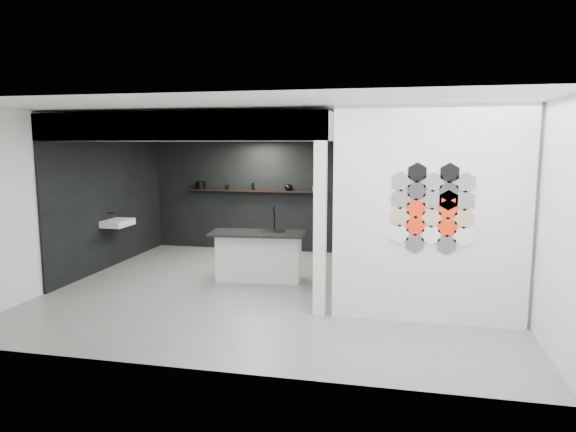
# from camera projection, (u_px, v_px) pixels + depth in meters

# --- Properties ---
(floor) EXTENTS (7.00, 6.00, 0.01)m
(floor) POSITION_uv_depth(u_px,v_px,m) (278.00, 290.00, 8.17)
(floor) COLOR slate
(partition_panel) EXTENTS (2.45, 0.15, 2.80)m
(partition_panel) POSITION_uv_depth(u_px,v_px,m) (429.00, 216.00, 6.53)
(partition_panel) COLOR silver
(partition_panel) RESTS_ON floor
(bay_clad_back) EXTENTS (4.40, 0.04, 2.35)m
(bay_clad_back) POSITION_uv_depth(u_px,v_px,m) (251.00, 196.00, 11.14)
(bay_clad_back) COLOR black
(bay_clad_back) RESTS_ON floor
(bay_clad_left) EXTENTS (0.04, 4.00, 2.35)m
(bay_clad_left) POSITION_uv_depth(u_px,v_px,m) (111.00, 204.00, 9.69)
(bay_clad_left) COLOR black
(bay_clad_left) RESTS_ON floor
(bulkhead) EXTENTS (4.40, 4.00, 0.40)m
(bulkhead) POSITION_uv_depth(u_px,v_px,m) (219.00, 130.00, 9.04)
(bulkhead) COLOR silver
(bulkhead) RESTS_ON corner_column
(corner_column) EXTENTS (0.16, 0.16, 2.35)m
(corner_column) POSITION_uv_depth(u_px,v_px,m) (320.00, 229.00, 6.86)
(corner_column) COLOR silver
(corner_column) RESTS_ON floor
(fascia_beam) EXTENTS (4.40, 0.16, 0.40)m
(fascia_beam) POSITION_uv_depth(u_px,v_px,m) (172.00, 126.00, 7.19)
(fascia_beam) COLOR silver
(fascia_beam) RESTS_ON corner_column
(wall_basin) EXTENTS (0.40, 0.60, 0.12)m
(wall_basin) POSITION_uv_depth(u_px,v_px,m) (118.00, 223.00, 9.50)
(wall_basin) COLOR silver
(wall_basin) RESTS_ON bay_clad_left
(display_shelf) EXTENTS (3.00, 0.15, 0.04)m
(display_shelf) POSITION_uv_depth(u_px,v_px,m) (254.00, 191.00, 11.00)
(display_shelf) COLOR black
(display_shelf) RESTS_ON bay_clad_back
(kitchen_island) EXTENTS (1.64, 0.85, 1.28)m
(kitchen_island) POSITION_uv_depth(u_px,v_px,m) (259.00, 255.00, 8.70)
(kitchen_island) COLOR silver
(kitchen_island) RESTS_ON floor
(stockpot) EXTENTS (0.21, 0.21, 0.16)m
(stockpot) POSITION_uv_depth(u_px,v_px,m) (201.00, 185.00, 11.24)
(stockpot) COLOR black
(stockpot) RESTS_ON display_shelf
(kettle) EXTENTS (0.22, 0.22, 0.14)m
(kettle) POSITION_uv_depth(u_px,v_px,m) (288.00, 187.00, 10.83)
(kettle) COLOR black
(kettle) RESTS_ON display_shelf
(glass_bowl) EXTENTS (0.17, 0.17, 0.11)m
(glass_bowl) POSITION_uv_depth(u_px,v_px,m) (316.00, 189.00, 10.71)
(glass_bowl) COLOR gray
(glass_bowl) RESTS_ON display_shelf
(glass_vase) EXTENTS (0.11, 0.11, 0.12)m
(glass_vase) POSITION_uv_depth(u_px,v_px,m) (316.00, 188.00, 10.71)
(glass_vase) COLOR gray
(glass_vase) RESTS_ON display_shelf
(bottle_dark) EXTENTS (0.07, 0.07, 0.15)m
(bottle_dark) POSITION_uv_depth(u_px,v_px,m) (253.00, 186.00, 11.00)
(bottle_dark) COLOR black
(bottle_dark) RESTS_ON display_shelf
(utensil_cup) EXTENTS (0.09, 0.09, 0.09)m
(utensil_cup) POSITION_uv_depth(u_px,v_px,m) (227.00, 187.00, 11.12)
(utensil_cup) COLOR black
(utensil_cup) RESTS_ON display_shelf
(hex_tile_cluster) EXTENTS (1.04, 0.02, 1.16)m
(hex_tile_cluster) POSITION_uv_depth(u_px,v_px,m) (433.00, 208.00, 6.43)
(hex_tile_cluster) COLOR white
(hex_tile_cluster) RESTS_ON partition_panel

